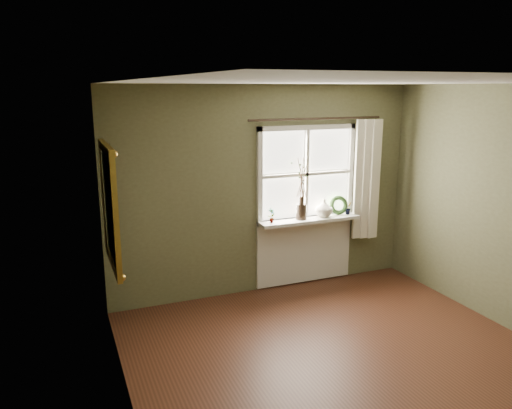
{
  "coord_description": "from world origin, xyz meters",
  "views": [
    {
      "loc": [
        -2.42,
        -3.35,
        2.56
      ],
      "look_at": [
        -0.42,
        1.55,
        1.31
      ],
      "focal_mm": 35.0,
      "sensor_mm": 36.0,
      "label": 1
    }
  ],
  "objects": [
    {
      "name": "dark_jug",
      "position": [
        0.43,
        2.12,
        1.02
      ],
      "size": [
        0.18,
        0.18,
        0.2
      ],
      "primitive_type": "cylinder",
      "rotation": [
        0.0,
        0.0,
        -0.41
      ],
      "color": "black",
      "rests_on": "window_sill"
    },
    {
      "name": "ceiling",
      "position": [
        0.0,
        0.0,
        2.6
      ],
      "size": [
        4.5,
        4.5,
        0.0
      ],
      "primitive_type": "plane",
      "color": "silver",
      "rests_on": "ground"
    },
    {
      "name": "curtain_rod",
      "position": [
        0.65,
        2.17,
        2.18
      ],
      "size": [
        1.84,
        0.03,
        0.03
      ],
      "primitive_type": "cylinder",
      "rotation": [
        0.0,
        1.57,
        0.0
      ],
      "color": "black",
      "rests_on": "wall_back"
    },
    {
      "name": "cream_vase",
      "position": [
        0.77,
        2.12,
        1.04
      ],
      "size": [
        0.24,
        0.24,
        0.23
      ],
      "primitive_type": "imported",
      "rotation": [
        0.0,
        0.0,
        -0.09
      ],
      "color": "beige",
      "rests_on": "window_sill"
    },
    {
      "name": "window_sill",
      "position": [
        0.55,
        2.12,
        0.9
      ],
      "size": [
        1.36,
        0.26,
        0.04
      ],
      "primitive_type": "cube",
      "color": "silver",
      "rests_on": "wall_back"
    },
    {
      "name": "potted_plant_right",
      "position": [
        1.13,
        2.12,
        1.0
      ],
      "size": [
        0.11,
        0.1,
        0.17
      ],
      "primitive_type": "imported",
      "rotation": [
        0.0,
        0.0,
        0.42
      ],
      "color": "#2B4C21",
      "rests_on": "window_sill"
    },
    {
      "name": "potted_plant_left",
      "position": [
        0.02,
        2.12,
        1.01
      ],
      "size": [
        0.11,
        0.1,
        0.18
      ],
      "primitive_type": "imported",
      "rotation": [
        0.0,
        0.0,
        0.37
      ],
      "color": "#2B4C21",
      "rests_on": "window_sill"
    },
    {
      "name": "gilt_mirror",
      "position": [
        -1.96,
        1.56,
        1.43
      ],
      "size": [
        0.1,
        1.03,
        1.23
      ],
      "color": "white",
      "rests_on": "wall_left"
    },
    {
      "name": "wall_left",
      "position": [
        -2.05,
        0.0,
        1.3
      ],
      "size": [
        0.1,
        4.5,
        2.6
      ],
      "primitive_type": "cube",
      "color": "brown",
      "rests_on": "ground"
    },
    {
      "name": "curtain",
      "position": [
        1.39,
        2.13,
        1.37
      ],
      "size": [
        0.36,
        0.12,
        1.59
      ],
      "primitive_type": "cube",
      "color": "beige",
      "rests_on": "wall_back"
    },
    {
      "name": "wall_back",
      "position": [
        0.0,
        2.3,
        1.3
      ],
      "size": [
        4.0,
        0.1,
        2.6
      ],
      "primitive_type": "cube",
      "color": "brown",
      "rests_on": "ground"
    },
    {
      "name": "window_frame",
      "position": [
        0.55,
        2.23,
        1.48
      ],
      "size": [
        1.36,
        0.06,
        1.24
      ],
      "color": "silver",
      "rests_on": "wall_back"
    },
    {
      "name": "wreath",
      "position": [
        1.0,
        2.16,
        1.02
      ],
      "size": [
        0.27,
        0.15,
        0.26
      ],
      "primitive_type": "torus",
      "rotation": [
        1.36,
        0.0,
        -0.16
      ],
      "color": "#2B4C21",
      "rests_on": "window_sill"
    },
    {
      "name": "window_apron",
      "position": [
        0.55,
        2.23,
        0.46
      ],
      "size": [
        1.36,
        0.04,
        0.88
      ],
      "primitive_type": "cube",
      "color": "silver",
      "rests_on": "ground"
    },
    {
      "name": "floor",
      "position": [
        0.0,
        0.0,
        0.0
      ],
      "size": [
        4.5,
        4.5,
        0.0
      ],
      "primitive_type": "plane",
      "color": "#3F1F13",
      "rests_on": "ground"
    }
  ]
}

